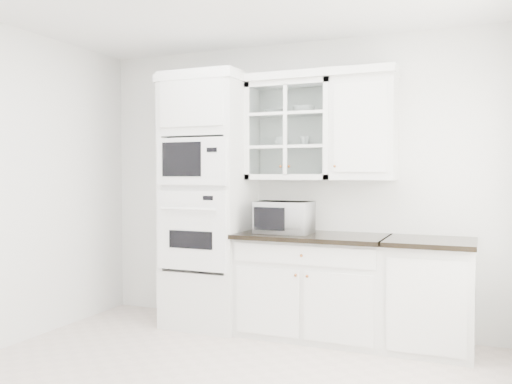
% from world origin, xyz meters
% --- Properties ---
extents(room_shell, '(4.00, 3.50, 2.70)m').
position_xyz_m(room_shell, '(0.00, 0.43, 1.78)').
color(room_shell, white).
rests_on(room_shell, ground).
extents(oven_column, '(0.76, 0.68, 2.40)m').
position_xyz_m(oven_column, '(-0.75, 1.42, 1.20)').
color(oven_column, white).
rests_on(oven_column, ground).
extents(base_cabinet_run, '(1.32, 0.67, 0.92)m').
position_xyz_m(base_cabinet_run, '(0.28, 1.45, 0.46)').
color(base_cabinet_run, white).
rests_on(base_cabinet_run, ground).
extents(extra_base_cabinet, '(0.72, 0.67, 0.92)m').
position_xyz_m(extra_base_cabinet, '(1.28, 1.45, 0.46)').
color(extra_base_cabinet, white).
rests_on(extra_base_cabinet, ground).
extents(upper_cabinet_glass, '(0.80, 0.33, 0.90)m').
position_xyz_m(upper_cabinet_glass, '(0.03, 1.58, 1.85)').
color(upper_cabinet_glass, white).
rests_on(upper_cabinet_glass, room_shell).
extents(upper_cabinet_solid, '(0.55, 0.33, 0.90)m').
position_xyz_m(upper_cabinet_solid, '(0.71, 1.58, 1.85)').
color(upper_cabinet_solid, white).
rests_on(upper_cabinet_solid, room_shell).
extents(crown_molding, '(2.14, 0.38, 0.07)m').
position_xyz_m(crown_molding, '(-0.07, 1.56, 2.33)').
color(crown_molding, white).
rests_on(crown_molding, room_shell).
extents(countertop_microwave, '(0.50, 0.42, 0.29)m').
position_xyz_m(countertop_microwave, '(0.03, 1.42, 1.06)').
color(countertop_microwave, white).
rests_on(countertop_microwave, base_cabinet_run).
extents(bowl_a, '(0.23, 0.23, 0.05)m').
position_xyz_m(bowl_a, '(-0.14, 1.59, 2.03)').
color(bowl_a, white).
rests_on(bowl_a, upper_cabinet_glass).
extents(bowl_b, '(0.22, 0.22, 0.06)m').
position_xyz_m(bowl_b, '(0.15, 1.59, 2.04)').
color(bowl_b, white).
rests_on(bowl_b, upper_cabinet_glass).
extents(cup_a, '(0.15, 0.15, 0.09)m').
position_xyz_m(cup_a, '(-0.08, 1.60, 1.76)').
color(cup_a, white).
rests_on(cup_a, upper_cabinet_glass).
extents(cup_b, '(0.11, 0.11, 0.09)m').
position_xyz_m(cup_b, '(0.16, 1.60, 1.75)').
color(cup_b, white).
rests_on(cup_b, upper_cabinet_glass).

